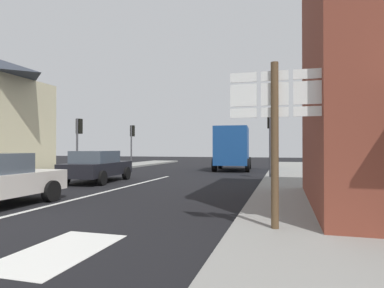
# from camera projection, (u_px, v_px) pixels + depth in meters

# --- Properties ---
(ground_plane) EXTENTS (80.00, 80.00, 0.00)m
(ground_plane) POSITION_uv_depth(u_px,v_px,m) (154.00, 180.00, 16.49)
(ground_plane) COLOR black
(sidewalk_right) EXTENTS (2.89, 44.00, 0.14)m
(sidewalk_right) POSITION_uv_depth(u_px,v_px,m) (297.00, 188.00, 12.73)
(sidewalk_right) COLOR gray
(sidewalk_right) RESTS_ON ground
(sidewalk_left) EXTENTS (2.89, 44.00, 0.14)m
(sidewalk_left) POSITION_uv_depth(u_px,v_px,m) (13.00, 179.00, 16.40)
(sidewalk_left) COLOR gray
(sidewalk_left) RESTS_ON ground
(lane_centre_stripe) EXTENTS (0.16, 12.00, 0.01)m
(lane_centre_stripe) POSITION_uv_depth(u_px,v_px,m) (115.00, 189.00, 12.64)
(lane_centre_stripe) COLOR silver
(lane_centre_stripe) RESTS_ON ground
(lane_turn_arrow) EXTENTS (1.20, 2.20, 0.01)m
(lane_turn_arrow) POSITION_uv_depth(u_px,v_px,m) (60.00, 251.00, 5.11)
(lane_turn_arrow) COLOR silver
(lane_turn_arrow) RESTS_ON ground
(sedan_far) EXTENTS (2.23, 4.33, 1.47)m
(sedan_far) POSITION_uv_depth(u_px,v_px,m) (97.00, 166.00, 15.44)
(sedan_far) COLOR black
(sedan_far) RESTS_ON ground
(delivery_truck) EXTENTS (2.78, 5.14, 3.05)m
(delivery_truck) POSITION_uv_depth(u_px,v_px,m) (233.00, 147.00, 23.33)
(delivery_truck) COLOR #19478C
(delivery_truck) RESTS_ON ground
(route_sign_post) EXTENTS (1.66, 0.14, 3.20)m
(route_sign_post) POSITION_uv_depth(u_px,v_px,m) (275.00, 127.00, 6.06)
(route_sign_post) COLOR brown
(route_sign_post) RESTS_ON ground
(traffic_light_near_right) EXTENTS (0.30, 0.49, 3.51)m
(traffic_light_near_right) POSITION_uv_depth(u_px,v_px,m) (270.00, 129.00, 16.84)
(traffic_light_near_right) COLOR #47474C
(traffic_light_near_right) RESTS_ON ground
(traffic_light_near_left) EXTENTS (0.30, 0.49, 3.36)m
(traffic_light_near_left) POSITION_uv_depth(u_px,v_px,m) (79.00, 133.00, 19.72)
(traffic_light_near_left) COLOR #47474C
(traffic_light_near_left) RESTS_ON ground
(traffic_light_far_left) EXTENTS (0.30, 0.49, 3.43)m
(traffic_light_far_left) POSITION_uv_depth(u_px,v_px,m) (132.00, 136.00, 26.66)
(traffic_light_far_left) COLOR #47474C
(traffic_light_far_left) RESTS_ON ground
(traffic_light_far_right) EXTENTS (0.30, 0.49, 3.52)m
(traffic_light_far_right) POSITION_uv_depth(u_px,v_px,m) (274.00, 134.00, 23.15)
(traffic_light_far_right) COLOR #47474C
(traffic_light_far_right) RESTS_ON ground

